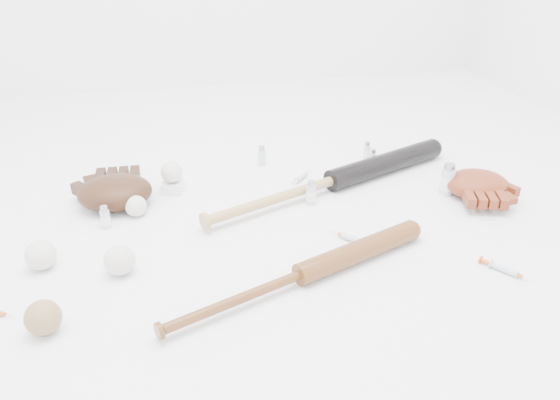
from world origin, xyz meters
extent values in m
plane|color=white|center=(0.00, 0.00, 0.00)|extent=(3.00, 3.00, 0.00)
cube|color=gold|center=(-0.47, 0.37, 0.00)|extent=(0.09, 0.11, 0.01)
cube|color=white|center=(-0.25, 0.29, 0.02)|extent=(0.08, 0.08, 0.04)
sphere|color=beige|center=(-0.25, 0.29, 0.07)|extent=(0.07, 0.07, 0.07)
sphere|color=beige|center=(-0.61, -0.07, 0.04)|extent=(0.08, 0.08, 0.08)
sphere|color=beige|center=(-0.37, 0.15, 0.03)|extent=(0.07, 0.07, 0.07)
sphere|color=beige|center=(-0.41, -0.14, 0.04)|extent=(0.08, 0.08, 0.08)
sphere|color=olive|center=(-0.57, -0.33, 0.04)|extent=(0.08, 0.08, 0.08)
cylinder|color=silver|center=(0.07, 0.43, 0.04)|extent=(0.03, 0.03, 0.07)
cylinder|color=silver|center=(0.46, 0.34, 0.03)|extent=(0.02, 0.02, 0.06)
cylinder|color=silver|center=(0.16, 0.11, 0.04)|extent=(0.03, 0.03, 0.08)
cylinder|color=silver|center=(0.61, 0.07, 0.05)|extent=(0.04, 0.04, 0.10)
cylinder|color=silver|center=(-0.46, 0.10, 0.03)|extent=(0.03, 0.03, 0.07)
cylinder|color=silver|center=(0.46, 0.40, 0.03)|extent=(0.03, 0.03, 0.07)
camera|label=1|loc=(-0.27, -1.35, 0.82)|focal=35.00mm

